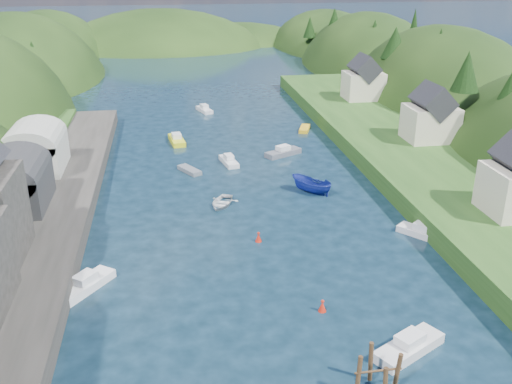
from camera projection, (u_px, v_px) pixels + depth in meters
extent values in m
plane|color=black|center=(233.00, 161.00, 82.97)|extent=(600.00, 600.00, 0.00)
ellipsoid|color=black|center=(21.00, 113.00, 141.80)|extent=(44.00, 75.56, 48.19)
ellipsoid|color=black|center=(50.00, 75.00, 179.55)|extent=(44.00, 75.56, 39.00)
ellipsoid|color=black|center=(439.00, 148.00, 115.48)|extent=(36.00, 75.56, 48.00)
ellipsoid|color=black|center=(368.00, 98.00, 154.52)|extent=(36.00, 75.56, 44.49)
ellipsoid|color=black|center=(327.00, 65.00, 192.31)|extent=(36.00, 75.56, 36.00)
ellipsoid|color=black|center=(163.00, 76.00, 194.93)|extent=(80.00, 60.00, 44.00)
ellipsoid|color=black|center=(240.00, 74.00, 208.86)|extent=(70.00, 56.00, 36.00)
cone|color=black|center=(0.00, 70.00, 103.34)|extent=(5.28, 5.28, 5.42)
cone|color=black|center=(33.00, 54.00, 120.00)|extent=(4.07, 4.07, 5.27)
cone|color=black|center=(26.00, 38.00, 132.83)|extent=(4.56, 4.56, 8.76)
cone|color=black|center=(26.00, 40.00, 144.01)|extent=(4.75, 4.75, 5.53)
cone|color=black|center=(43.00, 32.00, 153.85)|extent=(4.27, 4.27, 6.98)
cone|color=black|center=(509.00, 96.00, 76.79)|extent=(5.29, 5.29, 7.07)
cone|color=black|center=(467.00, 71.00, 81.23)|extent=(4.07, 4.07, 5.75)
cone|color=black|center=(469.00, 81.00, 96.16)|extent=(3.40, 3.40, 5.76)
cone|color=black|center=(439.00, 52.00, 104.44)|extent=(4.94, 4.94, 8.57)
cone|color=black|center=(395.00, 42.00, 111.01)|extent=(5.25, 5.25, 6.01)
cone|color=black|center=(414.00, 30.00, 121.45)|extent=(3.36, 3.36, 9.08)
cone|color=black|center=(374.00, 34.00, 135.33)|extent=(4.57, 4.57, 6.71)
cone|color=black|center=(352.00, 33.00, 149.84)|extent=(3.59, 3.59, 5.92)
cone|color=black|center=(334.00, 20.00, 153.72)|extent=(4.14, 4.14, 6.40)
cone|color=black|center=(310.00, 27.00, 166.08)|extent=(3.83, 3.83, 5.91)
cube|color=#2D2B28|center=(9.00, 271.00, 51.74)|extent=(12.00, 110.00, 2.00)
cube|color=#2D2D30|center=(14.00, 189.00, 62.18)|extent=(7.00, 9.00, 4.00)
cylinder|color=#2D2D30|center=(11.00, 172.00, 61.41)|extent=(7.00, 9.00, 7.00)
cube|color=#B2B2A8|center=(36.00, 154.00, 73.14)|extent=(7.00, 9.00, 4.00)
cylinder|color=#B2B2A8|center=(33.00, 139.00, 72.37)|extent=(7.00, 9.00, 7.00)
cube|color=#234719|center=(425.00, 167.00, 76.98)|extent=(16.00, 120.00, 2.40)
cube|color=beige|center=(430.00, 123.00, 83.45)|extent=(7.00, 6.00, 5.00)
cube|color=black|center=(433.00, 101.00, 82.18)|extent=(5.15, 6.24, 5.15)
cube|color=beige|center=(363.00, 86.00, 107.97)|extent=(7.00, 6.00, 5.00)
cube|color=black|center=(364.00, 68.00, 106.69)|extent=(5.15, 6.24, 5.15)
cylinder|color=#382314|center=(397.00, 376.00, 38.39)|extent=(0.32, 0.32, 3.74)
cylinder|color=#382314|center=(370.00, 365.00, 39.43)|extent=(0.32, 0.32, 3.74)
cylinder|color=#382314|center=(358.00, 380.00, 38.00)|extent=(0.32, 0.32, 3.74)
cylinder|color=#382314|center=(378.00, 371.00, 37.96)|extent=(3.25, 0.16, 0.16)
cone|color=#AF1D0E|center=(322.00, 306.00, 47.48)|extent=(0.70, 0.70, 0.90)
sphere|color=#AF1D0E|center=(323.00, 301.00, 47.29)|extent=(0.30, 0.30, 0.30)
cone|color=#AF1D0E|center=(258.00, 238.00, 59.18)|extent=(0.70, 0.70, 0.90)
sphere|color=#AF1D0E|center=(258.00, 233.00, 58.99)|extent=(0.30, 0.30, 0.30)
cube|color=slate|center=(189.00, 170.00, 78.43)|extent=(3.32, 4.39, 0.60)
cube|color=silver|center=(422.00, 233.00, 60.36)|extent=(4.66, 5.13, 0.73)
cube|color=silver|center=(423.00, 227.00, 60.08)|extent=(2.10, 2.18, 0.70)
cube|color=gold|center=(305.00, 129.00, 97.38)|extent=(2.87, 4.61, 0.61)
cube|color=#585A64|center=(283.00, 153.00, 85.08)|extent=(5.95, 4.40, 0.80)
cube|color=silver|center=(283.00, 148.00, 84.77)|extent=(2.40, 2.12, 0.70)
cube|color=silver|center=(409.00, 348.00, 42.58)|extent=(6.31, 4.73, 0.85)
cube|color=silver|center=(410.00, 339.00, 42.27)|extent=(2.55, 2.27, 0.70)
imported|color=silver|center=(222.00, 202.00, 67.96)|extent=(4.88, 5.54, 0.95)
cube|color=silver|center=(86.00, 285.00, 50.69)|extent=(5.02, 5.79, 0.81)
cube|color=silver|center=(85.00, 278.00, 50.39)|extent=(2.29, 2.43, 0.70)
cube|color=#D0D318|center=(177.00, 140.00, 90.87)|extent=(2.72, 6.05, 0.82)
cube|color=silver|center=(177.00, 136.00, 90.56)|extent=(1.62, 2.21, 0.70)
imported|color=navy|center=(311.00, 186.00, 71.27)|extent=(5.45, 5.44, 2.16)
cube|color=silver|center=(204.00, 110.00, 109.22)|extent=(3.10, 5.31, 0.71)
cube|color=silver|center=(204.00, 106.00, 108.94)|extent=(1.64, 2.03, 0.70)
cube|color=silver|center=(229.00, 162.00, 81.60)|extent=(2.53, 5.13, 0.69)
cube|color=silver|center=(229.00, 157.00, 81.32)|extent=(1.44, 1.90, 0.70)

